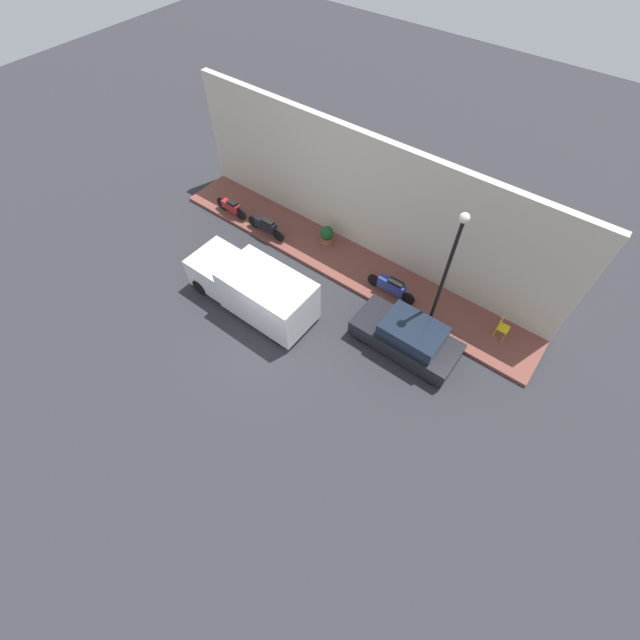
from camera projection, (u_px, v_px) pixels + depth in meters
The scene contains 11 objects.
ground_plane at pixel (272, 334), 16.07m from camera, with size 60.00×60.00×0.00m, color #2D2D33.
sidewalk at pixel (344, 261), 18.24m from camera, with size 2.28×16.84×0.16m.
building_facade at pixel (366, 197), 16.84m from camera, with size 0.30×16.84×5.21m.
parked_car at pixel (407, 337), 15.19m from camera, with size 1.69×3.86×1.37m.
delivery_van at pixel (252, 287), 16.12m from camera, with size 1.94×5.25×1.99m.
motorcycle_black at pixel (266, 226), 18.81m from camera, with size 0.30×2.05×0.83m.
motorcycle_blue at pixel (392, 286), 16.68m from camera, with size 0.30×2.12×0.84m.
motorcycle_red at pixel (231, 207), 19.65m from camera, with size 0.30×1.79×0.75m.
streetlamp at pixel (449, 263), 13.46m from camera, with size 0.32×0.32×5.27m.
potted_plant at pixel (327, 235), 18.49m from camera, with size 0.59×0.59×0.84m.
cafe_chair at pixel (502, 326), 15.45m from camera, with size 0.40×0.40×0.86m.
Camera 1 is at (-6.25, -7.03, 13.16)m, focal length 24.00 mm.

